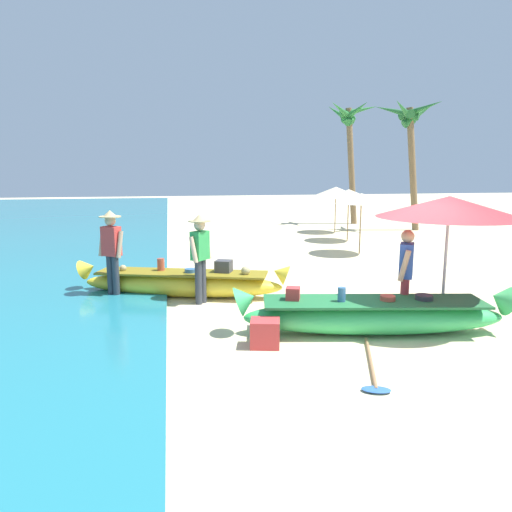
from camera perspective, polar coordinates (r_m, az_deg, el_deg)
The scene contains 14 objects.
ground_plane at distance 8.50m, azimuth 13.84°, elevation -8.29°, with size 80.00×80.00×0.00m, color beige.
boat_green_foreground at distance 8.14m, azimuth 13.68°, elevation -6.83°, with size 4.60×1.53×0.87m.
boat_yellow_midground at distance 10.27m, azimuth -8.68°, elevation -3.14°, with size 4.48×1.95×0.81m.
person_vendor_hatted at distance 9.54m, azimuth -6.65°, elevation 0.43°, with size 0.51×0.54×1.79m.
person_tourist_customer at distance 8.61m, azimuth 17.33°, elevation -1.78°, with size 0.45×0.58×1.65m.
person_vendor_assistant at distance 10.24m, azimuth -16.75°, elevation 0.91°, with size 0.57×0.48×1.84m.
patio_umbrella_large at distance 8.68m, azimuth 21.93°, elevation 5.38°, with size 2.40×2.40×2.22m.
parasol_row_0 at distance 15.36m, azimuth 12.39°, elevation 6.68°, with size 1.60×1.60×1.91m.
parasol_row_1 at distance 18.10m, azimuth 10.95°, elevation 7.26°, with size 1.60×1.60×1.91m.
parasol_row_2 at distance 20.42m, azimuth 9.46°, elevation 7.64°, with size 1.60×1.60×1.91m.
palm_tree_tall_inland at distance 23.79m, azimuth 11.06°, elevation 14.65°, with size 2.64×2.41×5.75m.
palm_tree_leaning_seaward at distance 21.89m, azimuth 17.81°, elevation 14.41°, with size 2.42×3.00×5.49m.
cooler_box at distance 7.38m, azimuth 1.08°, elevation -9.14°, with size 0.44×0.39×0.42m, color #C63838.
paddle at distance 6.77m, azimuth 13.62°, elevation -12.92°, with size 0.81×1.86×0.05m.
Camera 1 is at (-3.37, -7.33, 2.68)m, focal length 33.72 mm.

